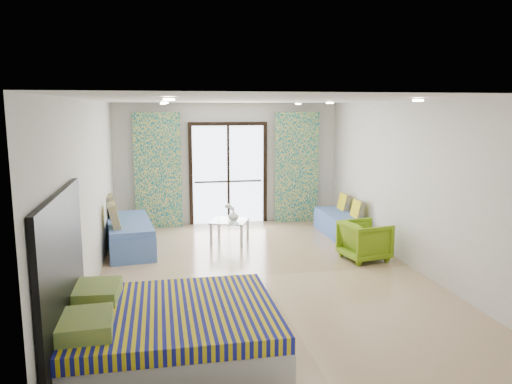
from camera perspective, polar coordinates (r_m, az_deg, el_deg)
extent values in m
cube|color=black|center=(11.13, -3.23, 7.79)|extent=(1.76, 0.08, 0.08)
cube|color=black|center=(11.14, -7.46, 1.84)|extent=(0.08, 0.08, 2.20)
cube|color=black|center=(11.36, 1.02, 2.07)|extent=(0.08, 0.08, 2.20)
cube|color=black|center=(11.22, -3.18, 1.96)|extent=(0.05, 0.06, 2.20)
cube|color=#595451|center=(11.26, -3.18, 1.22)|extent=(1.52, 0.03, 0.04)
cube|color=silver|center=(10.96, -11.14, 2.40)|extent=(1.00, 0.10, 2.50)
cube|color=silver|center=(11.38, 4.68, 2.81)|extent=(1.00, 0.10, 2.50)
cylinder|color=#FFE0B2|center=(5.31, -9.93, 10.36)|extent=(0.12, 0.12, 0.02)
cylinder|color=#FFE0B2|center=(6.06, 18.04, 9.93)|extent=(0.12, 0.12, 0.02)
cylinder|color=#FFE0B2|center=(8.31, -10.39, 10.02)|extent=(0.12, 0.12, 0.02)
cylinder|color=#FFE0B2|center=(8.81, 8.44, 10.03)|extent=(0.12, 0.12, 0.02)
cylinder|color=#FFE0B2|center=(10.31, -10.55, 9.90)|extent=(0.12, 0.12, 0.02)
cylinder|color=#FFE0B2|center=(10.71, 4.83, 10.00)|extent=(0.12, 0.12, 0.02)
cube|color=black|center=(5.16, -21.24, -8.38)|extent=(0.06, 2.10, 1.50)
cube|color=silver|center=(6.35, -19.39, -4.95)|extent=(0.02, 0.10, 0.10)
cube|color=silver|center=(5.39, -9.59, -16.65)|extent=(2.15, 1.72, 0.43)
cube|color=navy|center=(5.27, -9.68, -13.76)|extent=(2.12, 1.75, 0.16)
cube|color=#19736A|center=(4.88, -18.98, -14.12)|extent=(0.51, 0.61, 0.15)
cube|color=#19736A|center=(5.63, -17.85, -10.83)|extent=(0.52, 0.62, 0.15)
cube|color=#4868AD|center=(9.53, -14.25, -5.10)|extent=(1.00, 2.04, 0.44)
cube|color=#4868AD|center=(9.47, -14.32, -3.50)|extent=(0.98, 2.00, 0.11)
cube|color=navy|center=(8.95, -15.92, -2.67)|extent=(0.28, 0.51, 0.45)
cube|color=navy|center=(9.85, -16.14, -1.59)|extent=(0.28, 0.51, 0.45)
cube|color=#4868AD|center=(10.45, 9.55, -3.87)|extent=(0.62, 1.60, 0.36)
cube|color=#4868AD|center=(10.40, 9.58, -2.68)|extent=(0.61, 1.57, 0.09)
cube|color=navy|center=(10.10, 11.53, -1.92)|extent=(0.18, 0.40, 0.37)
cube|color=navy|center=(10.78, 10.03, -1.15)|extent=(0.18, 0.40, 0.37)
cylinder|color=silver|center=(9.50, -5.16, -4.89)|extent=(0.07, 0.07, 0.44)
cylinder|color=silver|center=(9.36, -1.68, -5.07)|extent=(0.07, 0.07, 0.44)
cylinder|color=silver|center=(10.05, -4.26, -4.07)|extent=(0.07, 0.07, 0.44)
cylinder|color=silver|center=(9.92, -0.96, -4.23)|extent=(0.07, 0.07, 0.44)
cube|color=#8CA59E|center=(9.65, -3.03, -3.30)|extent=(0.88, 0.88, 0.02)
sphere|color=white|center=(9.59, -2.73, -1.92)|extent=(0.08, 0.08, 0.08)
sphere|color=white|center=(9.65, -2.97, -1.71)|extent=(0.08, 0.08, 0.08)
sphere|color=white|center=(9.60, -3.36, -1.64)|extent=(0.08, 0.08, 0.08)
sphere|color=white|center=(9.53, -3.12, -1.58)|extent=(0.08, 0.08, 0.08)
imported|color=white|center=(9.58, -2.60, -2.71)|extent=(0.24, 0.25, 0.20)
imported|color=#699212|center=(8.80, 12.33, -5.23)|extent=(0.78, 0.82, 0.74)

